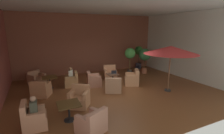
{
  "coord_description": "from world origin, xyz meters",
  "views": [
    {
      "loc": [
        -3.71,
        -7.46,
        3.14
      ],
      "look_at": [
        0.0,
        0.43,
        1.17
      ],
      "focal_mm": 26.81,
      "sensor_mm": 36.0,
      "label": 1
    }
  ],
  "objects_px": {
    "armchair_front_right_east": "(36,80)",
    "patio_umbrella_tall_red": "(171,50)",
    "armchair_front_left_west": "(132,79)",
    "iced_drink_cup": "(114,73)",
    "open_laptop": "(114,73)",
    "armchair_mid_center_east": "(79,99)",
    "cafe_table_front_left": "(113,77)",
    "armchair_front_left_south": "(113,86)",
    "potted_tree_left_corner": "(139,54)",
    "armchair_front_right_south": "(41,90)",
    "armchair_mid_center_north": "(92,124)",
    "armchair_mid_center_south": "(33,119)",
    "patron_blue_shirt": "(71,74)",
    "armchair_front_left_north": "(110,74)",
    "cafe_table_front_right": "(49,79)",
    "cafe_table_mid_center": "(69,107)",
    "potted_tree_mid_left": "(145,56)",
    "potted_tree_mid_right": "(130,55)",
    "armchair_front_left_east": "(94,81)",
    "patron_by_window": "(34,107)",
    "armchair_front_right_north": "(72,81)"
  },
  "relations": [
    {
      "from": "cafe_table_front_right",
      "to": "armchair_mid_center_north",
      "type": "distance_m",
      "value": 4.89
    },
    {
      "from": "cafe_table_front_left",
      "to": "armchair_front_right_south",
      "type": "distance_m",
      "value": 3.85
    },
    {
      "from": "armchair_front_left_north",
      "to": "patron_blue_shirt",
      "type": "distance_m",
      "value": 2.61
    },
    {
      "from": "armchair_front_right_south",
      "to": "cafe_table_mid_center",
      "type": "height_order",
      "value": "armchair_front_right_south"
    },
    {
      "from": "armchair_front_right_east",
      "to": "potted_tree_mid_left",
      "type": "xyz_separation_m",
      "value": [
        7.19,
        -0.52,
        0.98
      ]
    },
    {
      "from": "cafe_table_front_left",
      "to": "iced_drink_cup",
      "type": "xyz_separation_m",
      "value": [
        0.14,
        0.07,
        0.21
      ]
    },
    {
      "from": "armchair_front_left_east",
      "to": "open_laptop",
      "type": "relative_size",
      "value": 2.46
    },
    {
      "from": "armchair_front_right_east",
      "to": "potted_tree_mid_right",
      "type": "distance_m",
      "value": 6.07
    },
    {
      "from": "cafe_table_front_right",
      "to": "armchair_front_left_north",
      "type": "bearing_deg",
      "value": 2.46
    },
    {
      "from": "armchair_front_left_west",
      "to": "patron_blue_shirt",
      "type": "bearing_deg",
      "value": 158.99
    },
    {
      "from": "armchair_mid_center_east",
      "to": "armchair_front_left_south",
      "type": "bearing_deg",
      "value": 24.56
    },
    {
      "from": "cafe_table_front_right",
      "to": "cafe_table_front_left",
      "type": "bearing_deg",
      "value": -15.42
    },
    {
      "from": "armchair_front_left_north",
      "to": "patron_blue_shirt",
      "type": "relative_size",
      "value": 1.46
    },
    {
      "from": "cafe_table_mid_center",
      "to": "potted_tree_mid_left",
      "type": "xyz_separation_m",
      "value": [
        6.26,
        4.26,
        0.77
      ]
    },
    {
      "from": "armchair_front_right_east",
      "to": "armchair_mid_center_north",
      "type": "height_order",
      "value": "armchair_mid_center_north"
    },
    {
      "from": "armchair_front_left_south",
      "to": "armchair_front_left_north",
      "type": "bearing_deg",
      "value": 69.51
    },
    {
      "from": "armchair_front_right_south",
      "to": "open_laptop",
      "type": "height_order",
      "value": "open_laptop"
    },
    {
      "from": "armchair_front_right_north",
      "to": "armchair_front_left_south",
      "type": "bearing_deg",
      "value": -45.64
    },
    {
      "from": "armchair_front_left_north",
      "to": "open_laptop",
      "type": "height_order",
      "value": "armchair_front_left_north"
    },
    {
      "from": "armchair_front_left_east",
      "to": "armchair_mid_center_south",
      "type": "distance_m",
      "value": 4.35
    },
    {
      "from": "armchair_front_right_south",
      "to": "armchair_front_right_east",
      "type": "bearing_deg",
      "value": 94.23
    },
    {
      "from": "cafe_table_front_left",
      "to": "armchair_mid_center_east",
      "type": "height_order",
      "value": "armchair_mid_center_east"
    },
    {
      "from": "open_laptop",
      "to": "armchair_front_left_west",
      "type": "bearing_deg",
      "value": -30.89
    },
    {
      "from": "armchair_mid_center_north",
      "to": "patron_by_window",
      "type": "height_order",
      "value": "patron_by_window"
    },
    {
      "from": "armchair_front_left_east",
      "to": "armchair_mid_center_south",
      "type": "xyz_separation_m",
      "value": [
        -3.1,
        -3.05,
        0.01
      ]
    },
    {
      "from": "cafe_table_front_right",
      "to": "potted_tree_mid_left",
      "type": "bearing_deg",
      "value": 3.97
    },
    {
      "from": "armchair_front_left_east",
      "to": "cafe_table_mid_center",
      "type": "distance_m",
      "value": 3.67
    },
    {
      "from": "armchair_mid_center_north",
      "to": "patio_umbrella_tall_red",
      "type": "xyz_separation_m",
      "value": [
        4.73,
        1.76,
        1.83
      ]
    },
    {
      "from": "armchair_mid_center_east",
      "to": "patron_blue_shirt",
      "type": "xyz_separation_m",
      "value": [
        0.22,
        2.69,
        0.41
      ]
    },
    {
      "from": "armchair_front_right_east",
      "to": "patio_umbrella_tall_red",
      "type": "relative_size",
      "value": 0.41
    },
    {
      "from": "armchair_mid_center_east",
      "to": "potted_tree_left_corner",
      "type": "distance_m",
      "value": 7.86
    },
    {
      "from": "cafe_table_front_left",
      "to": "armchair_front_left_west",
      "type": "height_order",
      "value": "armchair_front_left_west"
    },
    {
      "from": "armchair_front_right_east",
      "to": "patio_umbrella_tall_red",
      "type": "bearing_deg",
      "value": -33.22
    },
    {
      "from": "armchair_mid_center_north",
      "to": "open_laptop",
      "type": "xyz_separation_m",
      "value": [
        2.66,
        3.96,
        0.38
      ]
    },
    {
      "from": "armchair_mid_center_east",
      "to": "armchair_front_left_west",
      "type": "bearing_deg",
      "value": 22.53
    },
    {
      "from": "armchair_mid_center_south",
      "to": "armchair_front_left_west",
      "type": "bearing_deg",
      "value": 24.32
    },
    {
      "from": "cafe_table_front_left",
      "to": "armchair_front_left_south",
      "type": "height_order",
      "value": "armchair_front_left_south"
    },
    {
      "from": "armchair_front_left_east",
      "to": "armchair_front_right_east",
      "type": "distance_m",
      "value": 3.35
    },
    {
      "from": "armchair_front_right_east",
      "to": "open_laptop",
      "type": "distance_m",
      "value": 4.5
    },
    {
      "from": "armchair_front_left_north",
      "to": "armchair_mid_center_south",
      "type": "distance_m",
      "value": 5.98
    },
    {
      "from": "armchair_front_left_west",
      "to": "open_laptop",
      "type": "relative_size",
      "value": 2.82
    },
    {
      "from": "armchair_front_left_west",
      "to": "iced_drink_cup",
      "type": "distance_m",
      "value": 1.1
    },
    {
      "from": "armchair_front_left_east",
      "to": "armchair_front_left_west",
      "type": "height_order",
      "value": "armchair_front_left_west"
    },
    {
      "from": "armchair_front_right_south",
      "to": "armchair_mid_center_north",
      "type": "bearing_deg",
      "value": -71.26
    },
    {
      "from": "armchair_mid_center_east",
      "to": "open_laptop",
      "type": "height_order",
      "value": "armchair_mid_center_east"
    },
    {
      "from": "cafe_table_front_left",
      "to": "patron_blue_shirt",
      "type": "bearing_deg",
      "value": 161.18
    },
    {
      "from": "open_laptop",
      "to": "armchair_mid_center_east",
      "type": "bearing_deg",
      "value": -141.96
    },
    {
      "from": "armchair_front_right_east",
      "to": "armchair_front_left_south",
      "type": "bearing_deg",
      "value": -39.63
    },
    {
      "from": "armchair_mid_center_south",
      "to": "armchair_mid_center_east",
      "type": "bearing_deg",
      "value": 27.73
    },
    {
      "from": "armchair_front_left_west",
      "to": "cafe_table_mid_center",
      "type": "distance_m",
      "value": 4.73
    }
  ]
}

